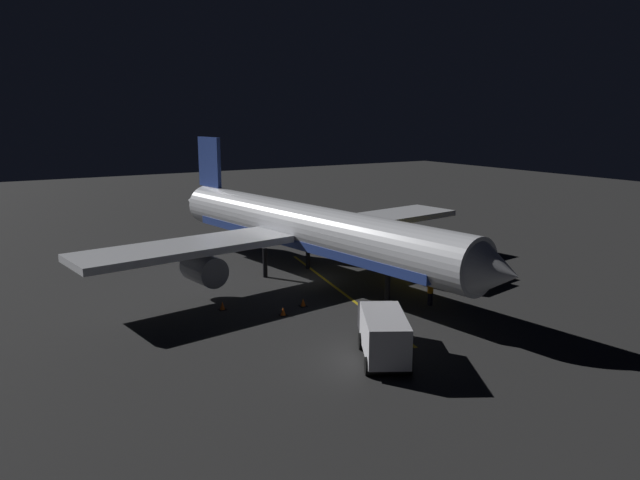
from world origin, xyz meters
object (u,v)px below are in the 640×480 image
object	(u,v)px
airliner	(302,229)
traffic_cone_near_left	(283,312)
baggage_truck	(383,333)
ground_crew_worker	(430,292)
catering_truck	(447,265)
traffic_cone_near_right	(222,306)
traffic_cone_under_wing	(303,303)

from	to	relation	value
airliner	traffic_cone_near_left	world-z (taller)	airliner
baggage_truck	traffic_cone_near_left	world-z (taller)	baggage_truck
ground_crew_worker	traffic_cone_near_left	xyz separation A→B (m)	(9.47, -3.23, -0.64)
airliner	baggage_truck	world-z (taller)	airliner
airliner	catering_truck	world-z (taller)	airliner
airliner	traffic_cone_near_left	xyz separation A→B (m)	(5.45, 7.23, -3.67)
ground_crew_worker	traffic_cone_near_right	xyz separation A→B (m)	(12.38, -6.30, -0.64)
catering_truck	traffic_cone_under_wing	world-z (taller)	catering_truck
baggage_truck	traffic_cone_near_right	bearing A→B (deg)	-69.47
airliner	traffic_cone_under_wing	distance (m)	8.04
airliner	ground_crew_worker	size ratio (longest dim) A/B	21.88
baggage_truck	ground_crew_worker	world-z (taller)	baggage_truck
traffic_cone_under_wing	traffic_cone_near_right	bearing A→B (deg)	-23.34
traffic_cone_near_left	traffic_cone_near_right	distance (m)	4.23
baggage_truck	traffic_cone_near_left	bearing A→B (deg)	-80.36
catering_truck	traffic_cone_near_right	xyz separation A→B (m)	(17.52, -2.36, -1.01)
catering_truck	ground_crew_worker	xyz separation A→B (m)	(5.14, 3.94, -0.37)
baggage_truck	traffic_cone_near_right	distance (m)	12.46
baggage_truck	traffic_cone_near_right	xyz separation A→B (m)	(4.36, -11.63, -1.05)
traffic_cone_under_wing	baggage_truck	bearing A→B (deg)	86.67
baggage_truck	traffic_cone_near_right	world-z (taller)	baggage_truck
traffic_cone_under_wing	catering_truck	bearing A→B (deg)	178.91
traffic_cone_near_left	traffic_cone_near_right	xyz separation A→B (m)	(2.90, -3.07, 0.00)
traffic_cone_near_left	traffic_cone_under_wing	xyz separation A→B (m)	(-2.01, -0.96, 0.00)
ground_crew_worker	traffic_cone_near_left	size ratio (longest dim) A/B	3.16
catering_truck	traffic_cone_near_left	xyz separation A→B (m)	(14.61, 0.72, -1.01)
catering_truck	ground_crew_worker	size ratio (longest dim) A/B	3.66
traffic_cone_near_right	traffic_cone_under_wing	world-z (taller)	same
baggage_truck	traffic_cone_near_left	size ratio (longest dim) A/B	12.12
baggage_truck	traffic_cone_under_wing	bearing A→B (deg)	-93.33
catering_truck	traffic_cone_under_wing	bearing A→B (deg)	-1.09
traffic_cone_near_left	traffic_cone_under_wing	bearing A→B (deg)	-154.50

